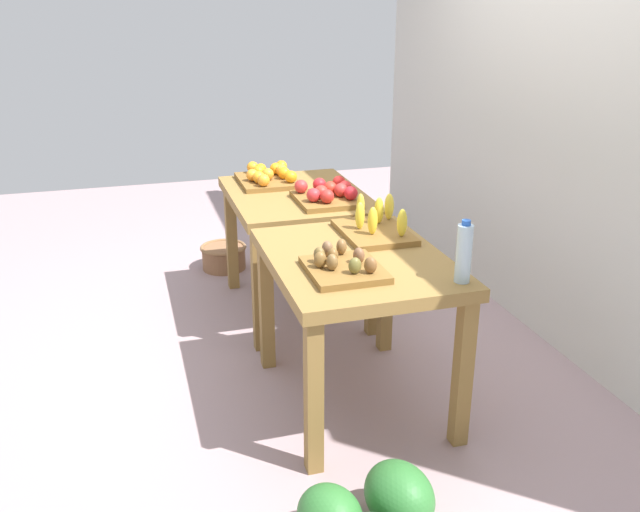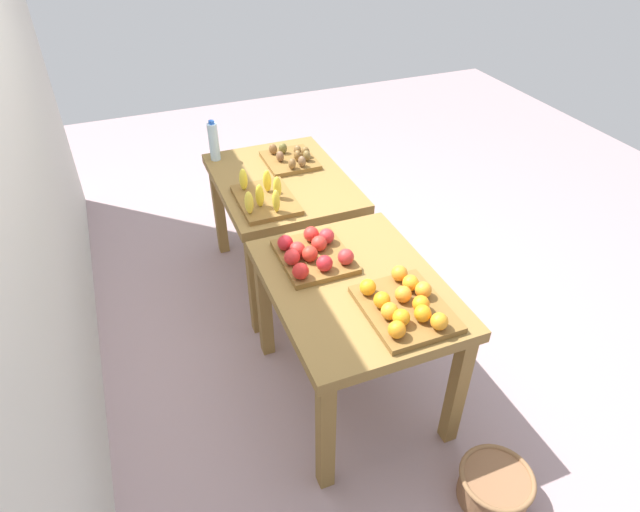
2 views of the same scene
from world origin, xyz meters
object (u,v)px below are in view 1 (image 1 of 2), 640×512
(display_table_right, at_px, (356,279))
(wicker_basket, at_px, (224,256))
(display_table_left, at_px, (296,211))
(orange_bin, at_px, (268,176))
(kiwi_bin, at_px, (343,265))
(water_bottle, at_px, (464,253))
(banana_crate, at_px, (375,227))
(apple_bin, at_px, (328,194))

(display_table_right, relative_size, wicker_basket, 3.05)
(display_table_left, xyz_separation_m, display_table_right, (1.12, 0.00, 0.00))
(orange_bin, xyz_separation_m, kiwi_bin, (1.56, -0.01, -0.01))
(display_table_left, xyz_separation_m, water_bottle, (1.53, 0.33, 0.24))
(display_table_right, relative_size, banana_crate, 2.36)
(banana_crate, bearing_deg, display_table_left, -167.78)
(display_table_left, bearing_deg, apple_bin, 28.35)
(orange_bin, xyz_separation_m, banana_crate, (1.13, 0.30, -0.00))
(wicker_basket, bearing_deg, apple_bin, 24.26)
(kiwi_bin, bearing_deg, banana_crate, 144.23)
(banana_crate, relative_size, water_bottle, 1.61)
(water_bottle, bearing_deg, kiwi_bin, -117.86)
(kiwi_bin, bearing_deg, display_table_right, 144.04)
(apple_bin, bearing_deg, wicker_basket, -155.74)
(orange_bin, bearing_deg, wicker_basket, -156.75)
(orange_bin, distance_m, wicker_basket, 0.94)
(orange_bin, xyz_separation_m, water_bottle, (1.80, 0.44, 0.09))
(display_table_left, bearing_deg, water_bottle, 11.99)
(kiwi_bin, xyz_separation_m, water_bottle, (0.24, 0.45, 0.10))
(display_table_left, distance_m, apple_bin, 0.31)
(orange_bin, height_order, banana_crate, banana_crate)
(banana_crate, bearing_deg, kiwi_bin, -35.77)
(water_bottle, height_order, wicker_basket, water_bottle)
(kiwi_bin, xyz_separation_m, wicker_basket, (-2.12, -0.22, -0.72))
(water_bottle, bearing_deg, wicker_basket, -164.00)
(apple_bin, xyz_separation_m, banana_crate, (0.62, 0.06, -0.01))
(apple_bin, distance_m, water_bottle, 1.31)
(banana_crate, bearing_deg, apple_bin, -174.65)
(display_table_left, xyz_separation_m, wicker_basket, (-0.82, -0.35, -0.57))
(apple_bin, bearing_deg, display_table_left, -151.65)
(apple_bin, bearing_deg, orange_bin, -154.65)
(banana_crate, distance_m, wicker_basket, 1.91)
(banana_crate, distance_m, water_bottle, 0.69)
(banana_crate, xyz_separation_m, kiwi_bin, (0.43, -0.31, -0.01))
(display_table_right, relative_size, kiwi_bin, 2.87)
(water_bottle, xyz_separation_m, wicker_basket, (-2.35, -0.68, -0.81))
(orange_bin, distance_m, apple_bin, 0.56)
(display_table_right, bearing_deg, wicker_basket, -169.79)
(apple_bin, relative_size, kiwi_bin, 1.12)
(water_bottle, bearing_deg, display_table_right, -141.64)
(display_table_right, height_order, apple_bin, apple_bin)
(apple_bin, bearing_deg, display_table_right, -8.24)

